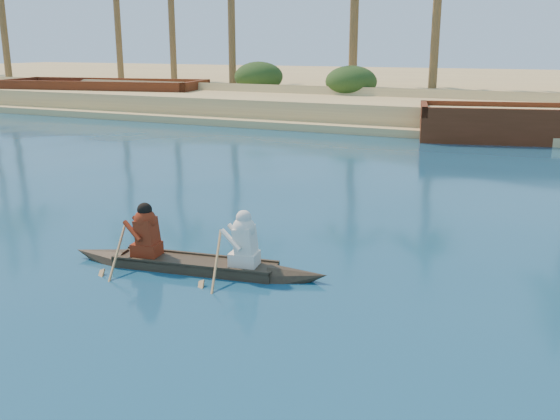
% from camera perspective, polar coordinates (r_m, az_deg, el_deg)
% --- Properties ---
extents(ground, '(160.00, 160.00, 0.00)m').
position_cam_1_polar(ground, '(7.82, -6.65, -16.59)').
color(ground, navy).
rests_on(ground, ground).
extents(sandy_embankment, '(150.00, 51.00, 1.50)m').
position_cam_1_polar(sandy_embankment, '(52.76, 21.33, 10.05)').
color(sandy_embankment, '#DCC47C').
rests_on(sandy_embankment, ground).
extents(shrub_cluster, '(100.00, 6.00, 2.40)m').
position_cam_1_polar(shrub_cluster, '(37.42, 19.66, 9.65)').
color(shrub_cluster, '#1B3111').
rests_on(shrub_cluster, ground).
extents(canoe, '(5.11, 1.42, 1.40)m').
position_cam_1_polar(canoe, '(11.72, -7.82, -4.17)').
color(canoe, '#382F1E').
rests_on(canoe, ground).
extents(barge_left, '(13.70, 6.75, 2.19)m').
position_cam_1_polar(barge_left, '(43.04, -15.75, 9.95)').
color(barge_left, '#5C2513').
rests_on(barge_left, ground).
extents(barge_mid, '(11.23, 5.93, 1.78)m').
position_cam_1_polar(barge_mid, '(29.60, 23.16, 7.02)').
color(barge_mid, '#5C2513').
rests_on(barge_mid, ground).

